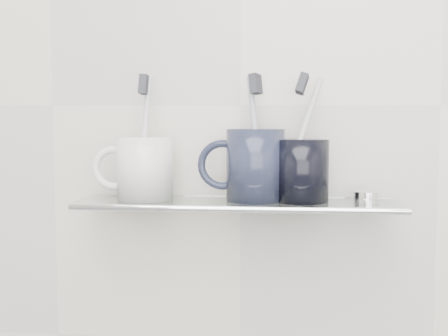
# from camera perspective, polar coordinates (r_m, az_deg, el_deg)

# --- Properties ---
(wall_back) EXTENTS (2.50, 0.00, 2.50)m
(wall_back) POSITION_cam_1_polar(r_m,az_deg,el_deg) (0.93, 1.69, 6.39)
(wall_back) COLOR beige
(wall_back) RESTS_ON ground
(shelf_glass) EXTENTS (0.50, 0.12, 0.01)m
(shelf_glass) POSITION_cam_1_polar(r_m,az_deg,el_deg) (0.88, 1.42, -3.61)
(shelf_glass) COLOR silver
(shelf_glass) RESTS_ON wall_back
(shelf_rail) EXTENTS (0.50, 0.01, 0.01)m
(shelf_rail) POSITION_cam_1_polar(r_m,az_deg,el_deg) (0.82, 1.16, -4.19)
(shelf_rail) COLOR silver
(shelf_rail) RESTS_ON shelf_glass
(bracket_left) EXTENTS (0.02, 0.03, 0.02)m
(bracket_left) POSITION_cam_1_polar(r_m,az_deg,el_deg) (0.96, -11.02, -3.62)
(bracket_left) COLOR silver
(bracket_left) RESTS_ON wall_back
(bracket_right) EXTENTS (0.02, 0.03, 0.02)m
(bracket_right) POSITION_cam_1_polar(r_m,az_deg,el_deg) (0.94, 14.59, -3.91)
(bracket_right) COLOR silver
(bracket_right) RESTS_ON wall_back
(mug_left) EXTENTS (0.11, 0.11, 0.10)m
(mug_left) POSITION_cam_1_polar(r_m,az_deg,el_deg) (0.90, -8.03, -0.04)
(mug_left) COLOR white
(mug_left) RESTS_ON shelf_glass
(mug_left_handle) EXTENTS (0.07, 0.01, 0.07)m
(mug_left_handle) POSITION_cam_1_polar(r_m,az_deg,el_deg) (0.91, -11.10, -0.01)
(mug_left_handle) COLOR white
(mug_left_handle) RESTS_ON mug_left
(toothbrush_left) EXTENTS (0.02, 0.03, 0.19)m
(toothbrush_left) POSITION_cam_1_polar(r_m,az_deg,el_deg) (0.89, -8.07, 3.27)
(toothbrush_left) COLOR silver
(toothbrush_left) RESTS_ON mug_left
(bristles_left) EXTENTS (0.01, 0.03, 0.03)m
(bristles_left) POSITION_cam_1_polar(r_m,az_deg,el_deg) (0.90, -8.13, 8.39)
(bristles_left) COLOR #2B2C33
(bristles_left) RESTS_ON toothbrush_left
(mug_center) EXTENTS (0.12, 0.12, 0.11)m
(mug_center) POSITION_cam_1_polar(r_m,az_deg,el_deg) (0.87, 3.20, 0.30)
(mug_center) COLOR black
(mug_center) RESTS_ON shelf_glass
(mug_center_handle) EXTENTS (0.08, 0.01, 0.08)m
(mug_center_handle) POSITION_cam_1_polar(r_m,az_deg,el_deg) (0.88, -0.15, 0.33)
(mug_center_handle) COLOR black
(mug_center_handle) RESTS_ON mug_center
(toothbrush_center) EXTENTS (0.03, 0.04, 0.19)m
(toothbrush_center) POSITION_cam_1_polar(r_m,az_deg,el_deg) (0.87, 3.21, 3.26)
(toothbrush_center) COLOR #9091A8
(toothbrush_center) RESTS_ON mug_center
(bristles_center) EXTENTS (0.02, 0.03, 0.03)m
(bristles_center) POSITION_cam_1_polar(r_m,az_deg,el_deg) (0.87, 3.24, 8.52)
(bristles_center) COLOR #2B2C33
(bristles_center) RESTS_ON toothbrush_center
(mug_right) EXTENTS (0.11, 0.11, 0.10)m
(mug_right) POSITION_cam_1_polar(r_m,az_deg,el_deg) (0.87, 7.84, -0.25)
(mug_right) COLOR black
(mug_right) RESTS_ON shelf_glass
(mug_right_handle) EXTENTS (0.07, 0.01, 0.07)m
(mug_right_handle) POSITION_cam_1_polar(r_m,az_deg,el_deg) (0.87, 4.65, -0.23)
(mug_right_handle) COLOR black
(mug_right_handle) RESTS_ON mug_right
(toothbrush_right) EXTENTS (0.07, 0.05, 0.18)m
(toothbrush_right) POSITION_cam_1_polar(r_m,az_deg,el_deg) (0.87, 7.88, 3.23)
(toothbrush_right) COLOR silver
(toothbrush_right) RESTS_ON mug_right
(bristles_right) EXTENTS (0.02, 0.03, 0.04)m
(bristles_right) POSITION_cam_1_polar(r_m,az_deg,el_deg) (0.87, 7.94, 8.48)
(bristles_right) COLOR #2B2C33
(bristles_right) RESTS_ON toothbrush_right
(chrome_cap) EXTENTS (0.04, 0.04, 0.02)m
(chrome_cap) POSITION_cam_1_polar(r_m,az_deg,el_deg) (0.89, 14.31, -2.85)
(chrome_cap) COLOR silver
(chrome_cap) RESTS_ON shelf_glass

